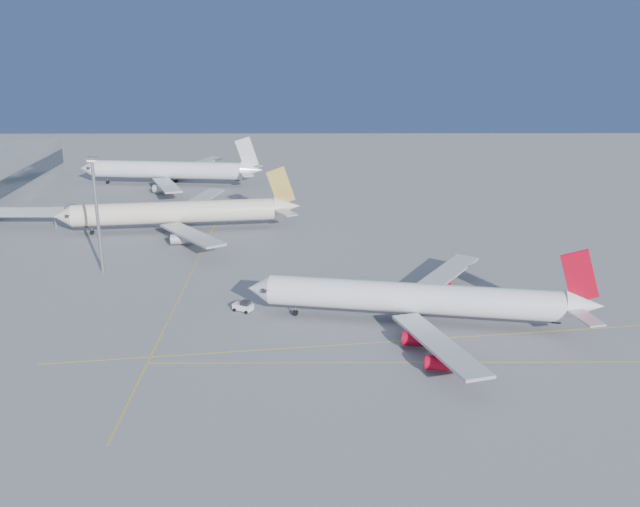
{
  "coord_description": "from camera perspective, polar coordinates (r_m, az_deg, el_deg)",
  "views": [
    {
      "loc": [
        -9.71,
        -128.84,
        58.87
      ],
      "look_at": [
        -8.84,
        26.95,
        7.0
      ],
      "focal_mm": 40.0,
      "sensor_mm": 36.0,
      "label": 1
    }
  ],
  "objects": [
    {
      "name": "ground",
      "position": [
        141.98,
        3.65,
        -6.12
      ],
      "size": [
        500.0,
        500.0,
        0.0
      ],
      "primitive_type": "plane",
      "color": "slate",
      "rests_on": "ground"
    },
    {
      "name": "airliner_third",
      "position": [
        267.52,
        -11.84,
        6.53
      ],
      "size": [
        68.57,
        62.9,
        18.38
      ],
      "rotation": [
        0.0,
        0.0,
        -0.1
      ],
      "color": "white",
      "rests_on": "ground"
    },
    {
      "name": "pushback_tug",
      "position": [
        150.91,
        -6.14,
        -4.21
      ],
      "size": [
        4.63,
        3.89,
        2.33
      ],
      "rotation": [
        0.0,
        0.0,
        -0.47
      ],
      "color": "white",
      "rests_on": "ground"
    },
    {
      "name": "airliner_virgin",
      "position": [
        143.94,
        8.04,
        -3.64
      ],
      "size": [
        70.47,
        62.64,
        17.44
      ],
      "rotation": [
        0.0,
        0.0,
        -0.17
      ],
      "color": "white",
      "rests_on": "ground"
    },
    {
      "name": "jet_bridge",
      "position": [
        223.99,
        -22.2,
        3.16
      ],
      "size": [
        23.6,
        3.6,
        6.9
      ],
      "color": "gray",
      "rests_on": "ground"
    },
    {
      "name": "light_mast",
      "position": [
        176.06,
        -17.46,
        3.67
      ],
      "size": [
        2.43,
        2.43,
        28.16
      ],
      "color": "gray",
      "rests_on": "ground"
    },
    {
      "name": "taxiway_lines",
      "position": [
        147.52,
        -2.25,
        -5.11
      ],
      "size": [
        118.86,
        140.0,
        0.02
      ],
      "color": "#DAB80C",
      "rests_on": "ground"
    },
    {
      "name": "airliner_etihad",
      "position": [
        208.45,
        -11.14,
        3.24
      ],
      "size": [
        69.72,
        63.92,
        18.21
      ],
      "rotation": [
        0.0,
        0.0,
        0.13
      ],
      "color": "beige",
      "rests_on": "ground"
    }
  ]
}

